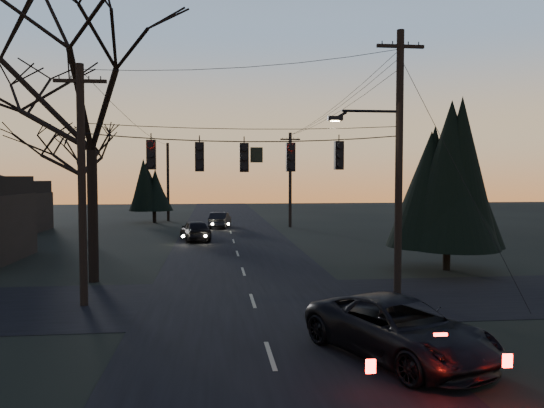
{
  "coord_description": "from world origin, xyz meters",
  "views": [
    {
      "loc": [
        -1.44,
        -9.21,
        4.59
      ],
      "look_at": [
        0.55,
        8.5,
        3.66
      ],
      "focal_mm": 35.0,
      "sensor_mm": 36.0,
      "label": 1
    }
  ],
  "objects": [
    {
      "name": "sedan_oncoming_b",
      "position": [
        -0.8,
        37.89,
        0.69
      ],
      "size": [
        2.11,
        4.38,
        1.38
      ],
      "primitive_type": "imported",
      "rotation": [
        0.0,
        0.0,
        2.98
      ],
      "color": "black",
      "rests_on": "ground"
    },
    {
      "name": "utility_pole_far_r",
      "position": [
        5.5,
        38.0,
        0.0
      ],
      "size": [
        1.8,
        0.3,
        8.5
      ],
      "primitive_type": null,
      "color": "black",
      "rests_on": "ground"
    },
    {
      "name": "evergreen_right",
      "position": [
        9.94,
        15.43,
        4.37
      ],
      "size": [
        4.51,
        4.51,
        7.56
      ],
      "color": "black",
      "rests_on": "ground"
    },
    {
      "name": "evergreen_dist",
      "position": [
        -7.19,
        44.06,
        3.43
      ],
      "size": [
        3.97,
        3.97,
        5.68
      ],
      "color": "black",
      "rests_on": "ground"
    },
    {
      "name": "bare_tree_left",
      "position": [
        -6.6,
        14.34,
        7.99
      ],
      "size": [
        11.03,
        11.03,
        11.43
      ],
      "color": "black",
      "rests_on": "ground"
    },
    {
      "name": "span_signal_assembly",
      "position": [
        -0.24,
        10.0,
        5.32
      ],
      "size": [
        11.5,
        0.44,
        1.5
      ],
      "color": "black",
      "rests_on": "ground"
    },
    {
      "name": "utility_pole_far_l",
      "position": [
        -6.0,
        46.0,
        0.0
      ],
      "size": [
        0.3,
        0.3,
        8.0
      ],
      "primitive_type": null,
      "color": "black",
      "rests_on": "ground"
    },
    {
      "name": "main_road",
      "position": [
        0.0,
        20.0,
        0.01
      ],
      "size": [
        8.0,
        120.0,
        0.02
      ],
      "primitive_type": "cube",
      "color": "black",
      "rests_on": "ground"
    },
    {
      "name": "cross_road",
      "position": [
        0.0,
        10.0,
        0.01
      ],
      "size": [
        60.0,
        7.0,
        0.02
      ],
      "primitive_type": "cube",
      "color": "black",
      "rests_on": "ground"
    },
    {
      "name": "suv_near",
      "position": [
        3.2,
        3.48,
        0.75
      ],
      "size": [
        4.44,
        5.91,
        1.49
      ],
      "primitive_type": "imported",
      "rotation": [
        0.0,
        0.0,
        0.42
      ],
      "color": "black",
      "rests_on": "ground"
    },
    {
      "name": "utility_pole_left",
      "position": [
        -6.0,
        10.0,
        0.0
      ],
      "size": [
        1.8,
        0.3,
        8.5
      ],
      "primitive_type": null,
      "color": "black",
      "rests_on": "ground"
    },
    {
      "name": "bare_tree_dist",
      "position": [
        -10.85,
        30.32,
        6.5
      ],
      "size": [
        6.97,
        6.97,
        9.31
      ],
      "color": "black",
      "rests_on": "ground"
    },
    {
      "name": "sedan_oncoming_a",
      "position": [
        -2.68,
        28.67,
        0.74
      ],
      "size": [
        2.56,
        4.62,
        1.49
      ],
      "primitive_type": "imported",
      "rotation": [
        0.0,
        0.0,
        3.33
      ],
      "color": "black",
      "rests_on": "ground"
    },
    {
      "name": "utility_pole_right",
      "position": [
        5.5,
        10.0,
        0.0
      ],
      "size": [
        5.0,
        0.3,
        10.0
      ],
      "primitive_type": null,
      "color": "black",
      "rests_on": "ground"
    }
  ]
}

